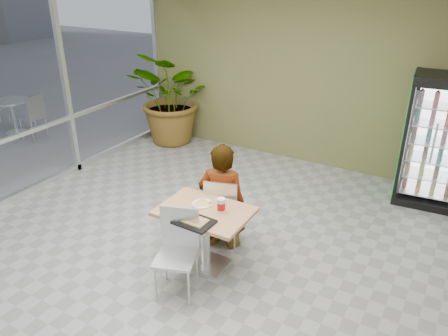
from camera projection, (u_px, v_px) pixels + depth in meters
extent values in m
plane|color=gray|center=(181.00, 257.00, 5.30)|extent=(7.00, 7.00, 0.00)
cube|color=#BA724F|center=(205.00, 211.00, 4.86)|extent=(1.02, 0.72, 0.04)
cylinder|color=silver|center=(205.00, 240.00, 5.02)|extent=(0.10, 0.10, 0.71)
cube|color=silver|center=(206.00, 263.00, 5.16)|extent=(0.51, 0.41, 0.04)
cube|color=silver|center=(224.00, 210.00, 5.46)|extent=(0.50, 0.50, 0.03)
cube|color=silver|center=(220.00, 201.00, 5.19)|extent=(0.40, 0.14, 0.48)
cylinder|color=silver|center=(240.00, 220.00, 5.67)|extent=(0.02, 0.02, 0.44)
cylinder|color=silver|center=(214.00, 217.00, 5.74)|extent=(0.02, 0.02, 0.44)
cylinder|color=silver|center=(234.00, 234.00, 5.36)|extent=(0.02, 0.02, 0.44)
cylinder|color=silver|center=(207.00, 231.00, 5.44)|extent=(0.02, 0.02, 0.44)
cube|color=silver|center=(176.00, 258.00, 4.55)|extent=(0.53, 0.53, 0.03)
cube|color=silver|center=(180.00, 227.00, 4.63)|extent=(0.40, 0.17, 0.50)
cylinder|color=silver|center=(155.00, 284.00, 4.52)|extent=(0.02, 0.02, 0.45)
cylinder|color=silver|center=(189.00, 288.00, 4.46)|extent=(0.02, 0.02, 0.45)
cylinder|color=silver|center=(166.00, 263.00, 4.84)|extent=(0.02, 0.02, 0.45)
cylinder|color=silver|center=(197.00, 267.00, 4.78)|extent=(0.02, 0.02, 0.45)
imported|color=black|center=(222.00, 206.00, 5.39)|extent=(0.69, 0.55, 1.65)
cylinder|color=silver|center=(202.00, 204.00, 4.97)|extent=(0.23, 0.23, 0.01)
cylinder|color=silver|center=(221.00, 206.00, 4.79)|extent=(0.09, 0.09, 0.15)
cylinder|color=#B30B0B|center=(221.00, 206.00, 4.79)|extent=(0.09, 0.09, 0.09)
cylinder|color=silver|center=(221.00, 199.00, 4.75)|extent=(0.09, 0.09, 0.01)
cube|color=silver|center=(168.00, 211.00, 4.81)|extent=(0.22, 0.22, 0.02)
cube|color=black|center=(194.00, 222.00, 4.60)|extent=(0.42, 0.31, 0.02)
cube|color=black|center=(436.00, 142.00, 6.18)|extent=(0.91, 0.73, 1.90)
cube|color=green|center=(403.00, 136.00, 6.38)|extent=(0.06, 0.65, 1.87)
cube|color=white|center=(433.00, 148.00, 5.92)|extent=(0.68, 0.07, 1.52)
imported|color=#376528|center=(174.00, 98.00, 8.39)|extent=(1.97, 1.83, 1.81)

